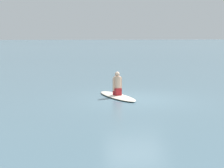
% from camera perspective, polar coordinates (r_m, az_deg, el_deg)
% --- Properties ---
extents(ground_plane, '(400.00, 400.00, 0.00)m').
position_cam_1_polar(ground_plane, '(14.83, 3.83, -2.45)').
color(ground_plane, slate).
extents(surfboard, '(1.52, 3.00, 0.09)m').
position_cam_1_polar(surfboard, '(15.27, 0.85, -1.96)').
color(surfboard, silver).
rests_on(surfboard, ground).
extents(person_paddler, '(0.44, 0.39, 1.01)m').
position_cam_1_polar(person_paddler, '(15.19, 0.85, -0.09)').
color(person_paddler, '#A51E23').
rests_on(person_paddler, surfboard).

